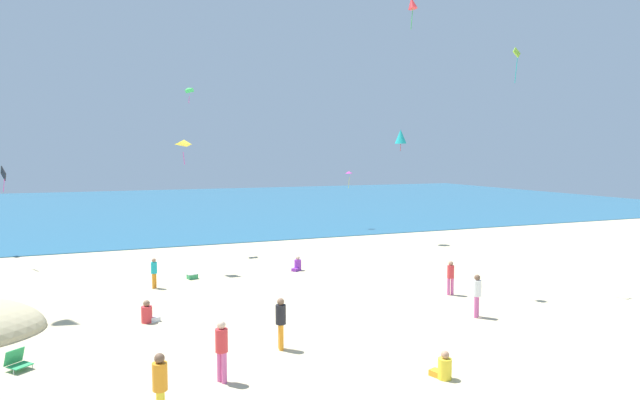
# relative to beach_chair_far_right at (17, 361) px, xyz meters

# --- Properties ---
(ground_plane) EXTENTS (120.00, 120.00, 0.00)m
(ground_plane) POSITION_rel_beach_chair_far_right_xyz_m (10.10, 6.21, -0.26)
(ground_plane) COLOR #C6B58C
(ocean_water) EXTENTS (120.00, 60.00, 0.05)m
(ocean_water) POSITION_rel_beach_chair_far_right_xyz_m (10.10, 49.66, -0.23)
(ocean_water) COLOR #236084
(ocean_water) RESTS_ON ground_plane
(beach_chair_far_right) EXTENTS (0.79, 0.79, 0.60)m
(beach_chair_far_right) POSITION_rel_beach_chair_far_right_xyz_m (0.00, 0.00, 0.00)
(beach_chair_far_right) COLOR #2D9956
(beach_chair_far_right) RESTS_ON ground_plane
(cooler_box) EXTENTS (0.56, 0.47, 0.27)m
(cooler_box) POSITION_rel_beach_chair_far_right_xyz_m (6.53, 9.82, -0.13)
(cooler_box) COLOR #339956
(cooler_box) RESTS_ON ground_plane
(person_0) EXTENTS (0.39, 0.39, 1.39)m
(person_0) POSITION_rel_beach_chair_far_right_xyz_m (4.60, 8.54, 0.54)
(person_0) COLOR orange
(person_0) RESTS_ON ground_plane
(person_1) EXTENTS (0.45, 0.45, 1.70)m
(person_1) POSITION_rel_beach_chair_far_right_xyz_m (5.24, -3.05, 0.72)
(person_1) COLOR #D8599E
(person_1) RESTS_ON ground_plane
(person_2) EXTENTS (0.37, 0.37, 1.65)m
(person_2) POSITION_rel_beach_chair_far_right_xyz_m (7.50, -1.25, 0.69)
(person_2) COLOR orange
(person_2) RESTS_ON ground_plane
(person_3) EXTENTS (0.69, 0.64, 0.78)m
(person_3) POSITION_rel_beach_chair_far_right_xyz_m (12.01, 9.73, 0.03)
(person_3) COLOR purple
(person_3) RESTS_ON ground_plane
(person_4) EXTENTS (0.52, 0.70, 0.80)m
(person_4) POSITION_rel_beach_chair_far_right_xyz_m (10.92, -5.10, 0.03)
(person_4) COLOR yellow
(person_4) RESTS_ON ground_plane
(person_5) EXTENTS (0.38, 0.38, 1.70)m
(person_5) POSITION_rel_beach_chair_far_right_xyz_m (3.44, -4.94, 0.72)
(person_5) COLOR yellow
(person_5) RESTS_ON ground_plane
(person_6) EXTENTS (0.36, 0.36, 1.50)m
(person_6) POSITION_rel_beach_chair_far_right_xyz_m (16.48, 2.41, 0.61)
(person_6) COLOR #D8599E
(person_6) RESTS_ON ground_plane
(person_7) EXTENTS (0.71, 0.47, 0.83)m
(person_7) POSITION_rel_beach_chair_far_right_xyz_m (3.86, 3.27, 0.05)
(person_7) COLOR red
(person_7) RESTS_ON ground_plane
(person_8) EXTENTS (0.46, 0.46, 1.63)m
(person_8) POSITION_rel_beach_chair_far_right_xyz_m (15.43, -0.74, 0.68)
(person_8) COLOR #D8599E
(person_8) RESTS_ON ground_plane
(kite_black) EXTENTS (0.37, 0.78, 1.41)m
(kite_black) POSITION_rel_beach_chair_far_right_xyz_m (-2.36, 16.69, 4.82)
(kite_black) COLOR black
(kite_green) EXTENTS (0.79, 0.78, 1.05)m
(kite_green) POSITION_rel_beach_chair_far_right_xyz_m (7.72, 17.62, 9.85)
(kite_green) COLOR green
(kite_yellow) EXTENTS (0.93, 0.91, 1.37)m
(kite_yellow) POSITION_rel_beach_chair_far_right_xyz_m (6.57, 11.99, 6.50)
(kite_yellow) COLOR yellow
(kite_red) EXTENTS (0.63, 0.65, 1.43)m
(kite_red) POSITION_rel_beach_chair_far_right_xyz_m (15.56, 4.40, 12.59)
(kite_red) COLOR red
(kite_lime) EXTENTS (0.52, 0.23, 1.59)m
(kite_lime) POSITION_rel_beach_chair_far_right_xyz_m (19.94, 2.61, 10.31)
(kite_lime) COLOR #99DB33
(kite_magenta) EXTENTS (0.67, 0.56, 1.42)m
(kite_magenta) POSITION_rel_beach_chair_far_right_xyz_m (21.58, 23.78, 4.36)
(kite_magenta) COLOR #DB3DA8
(kite_teal) EXTENTS (1.17, 1.18, 1.52)m
(kite_teal) POSITION_rel_beach_chair_far_right_xyz_m (21.81, 15.90, 7.09)
(kite_teal) COLOR #1EADAD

